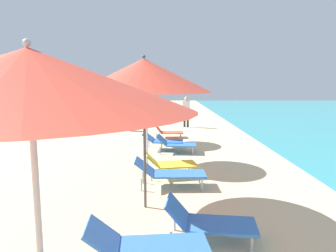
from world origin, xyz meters
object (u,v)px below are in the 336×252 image
(umbrella_fourth, at_px, (145,74))
(person_walking_near, at_px, (116,110))
(umbrella_farthest, at_px, (143,84))
(umbrella_third, at_px, (143,76))
(lounger_farthest_inland, at_px, (161,140))
(lounger_third_shoreside, at_px, (168,172))
(person_walking_mid, at_px, (185,109))
(lounger_third_inland, at_px, (207,221))
(lounger_second_shoreside, at_px, (145,245))
(lounger_fourth_inland, at_px, (168,163))
(lounger_fourth_shoreside, at_px, (174,143))
(umbrella_second, at_px, (28,80))
(lounger_farthest_shoreside, at_px, (166,131))

(umbrella_fourth, height_order, person_walking_near, umbrella_fourth)
(umbrella_farthest, distance_m, person_walking_near, 3.65)
(umbrella_third, bearing_deg, lounger_farthest_inland, 87.40)
(lounger_third_shoreside, distance_m, person_walking_mid, 9.17)
(umbrella_third, height_order, lounger_third_inland, umbrella_third)
(lounger_second_shoreside, xyz_separation_m, umbrella_third, (-0.15, 1.85, 2.08))
(lounger_fourth_inland, height_order, lounger_farthest_inland, lounger_fourth_inland)
(lounger_fourth_shoreside, bearing_deg, person_walking_mid, 88.00)
(lounger_fourth_shoreside, bearing_deg, umbrella_second, -94.62)
(person_walking_near, xyz_separation_m, person_walking_mid, (3.36, 1.05, -0.02))
(lounger_second_shoreside, height_order, lounger_fourth_shoreside, lounger_second_shoreside)
(lounger_third_inland, xyz_separation_m, person_walking_near, (-3.00, 10.34, 0.67))
(lounger_fourth_shoreside, xyz_separation_m, lounger_fourth_inland, (-0.21, -2.52, 0.01))
(lounger_fourth_inland, bearing_deg, umbrella_second, -112.40)
(umbrella_farthest, bearing_deg, umbrella_fourth, -84.62)
(lounger_fourth_shoreside, distance_m, lounger_farthest_inland, 0.62)
(umbrella_third, bearing_deg, person_walking_mid, 82.45)
(umbrella_second, relative_size, lounger_third_shoreside, 1.66)
(lounger_third_inland, relative_size, lounger_farthest_inland, 0.96)
(lounger_second_shoreside, xyz_separation_m, umbrella_farthest, (-0.61, 7.95, 1.91))
(umbrella_second, xyz_separation_m, person_walking_near, (-1.43, 12.25, -1.32))
(lounger_farthest_inland, bearing_deg, umbrella_fourth, -98.49)
(lounger_third_shoreside, height_order, umbrella_fourth, umbrella_fourth)
(lounger_third_inland, xyz_separation_m, lounger_fourth_shoreside, (-0.33, 5.58, 0.02))
(umbrella_fourth, height_order, lounger_fourth_shoreside, umbrella_fourth)
(lounger_farthest_shoreside, bearing_deg, lounger_third_inland, -87.13)
(lounger_third_shoreside, height_order, person_walking_mid, person_walking_mid)
(lounger_third_inland, relative_size, person_walking_near, 0.85)
(lounger_fourth_inland, relative_size, lounger_farthest_inland, 0.97)
(lounger_third_shoreside, relative_size, lounger_fourth_inland, 1.14)
(lounger_second_shoreside, relative_size, lounger_fourth_inland, 1.13)
(lounger_second_shoreside, bearing_deg, lounger_third_inland, 33.11)
(umbrella_farthest, relative_size, lounger_farthest_shoreside, 2.13)
(lounger_third_shoreside, bearing_deg, lounger_fourth_inland, 88.16)
(umbrella_third, relative_size, lounger_third_inland, 2.02)
(lounger_fourth_shoreside, distance_m, lounger_fourth_inland, 2.53)
(umbrella_fourth, bearing_deg, lounger_farthest_shoreside, 81.86)
(lounger_third_shoreside, xyz_separation_m, person_walking_near, (-2.44, 8.05, 0.63))
(lounger_second_shoreside, relative_size, person_walking_near, 0.97)
(umbrella_third, height_order, lounger_farthest_shoreside, umbrella_third)
(lounger_third_shoreside, xyz_separation_m, umbrella_farthest, (-0.89, 4.99, 1.89))
(lounger_farthest_shoreside, height_order, lounger_farthest_inland, lounger_farthest_inland)
(person_walking_mid, bearing_deg, umbrella_third, -1.15)
(umbrella_fourth, relative_size, person_walking_mid, 1.79)
(lounger_fourth_inland, relative_size, umbrella_farthest, 0.54)
(umbrella_farthest, height_order, lounger_farthest_inland, umbrella_farthest)
(umbrella_second, relative_size, person_walking_near, 1.62)
(umbrella_third, xyz_separation_m, lounger_farthest_shoreside, (0.41, 7.17, -2.13))
(lounger_third_shoreside, xyz_separation_m, lounger_farthest_shoreside, (-0.03, 6.07, -0.07))
(lounger_fourth_inland, distance_m, person_walking_mid, 8.40)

